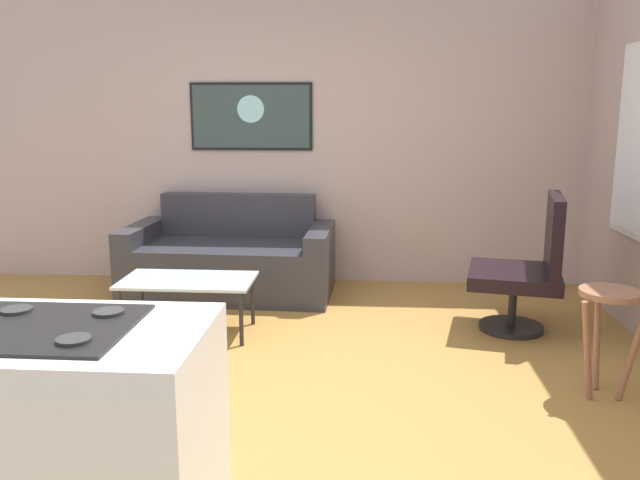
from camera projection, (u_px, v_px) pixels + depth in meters
ground at (256, 387)px, 3.90m from camera, size 6.40×6.40×0.04m
back_wall at (297, 132)px, 5.98m from camera, size 6.40×0.05×2.80m
couch at (231, 261)px, 5.74m from camera, size 1.81×0.97×0.84m
coffee_table at (188, 284)px, 4.69m from camera, size 0.95×0.54×0.41m
armchair at (528, 267)px, 4.71m from camera, size 0.76×0.78×1.02m
bar_stool at (609, 313)px, 3.63m from camera, size 0.38×0.38×0.63m
wall_painting at (251, 116)px, 5.94m from camera, size 1.12×0.03×0.61m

